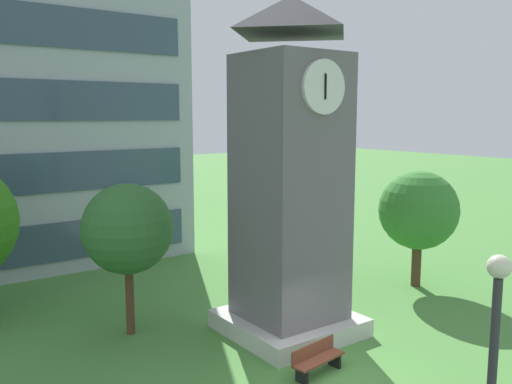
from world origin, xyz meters
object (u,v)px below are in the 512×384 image
object	(u,v)px
park_bench	(317,359)
tree_by_building	(419,210)
street_lamp	(492,380)
clock_tower	(290,188)
tree_near_tower	(127,229)

from	to	relation	value
park_bench	tree_by_building	distance (m)	10.02
street_lamp	park_bench	bearing A→B (deg)	69.73
clock_tower	park_bench	bearing A→B (deg)	-114.32
tree_near_tower	tree_by_building	size ratio (longest dim) A/B	1.02
park_bench	tree_by_building	bearing A→B (deg)	21.57
clock_tower	tree_near_tower	xyz separation A→B (m)	(-4.47, 2.99, -1.36)
clock_tower	tree_near_tower	world-z (taller)	clock_tower
park_bench	street_lamp	xyz separation A→B (m)	(-2.44, -6.59, 2.87)
clock_tower	tree_by_building	bearing A→B (deg)	5.04
street_lamp	tree_near_tower	size ratio (longest dim) A/B	1.03
park_bench	tree_near_tower	bearing A→B (deg)	118.54
clock_tower	street_lamp	bearing A→B (deg)	-111.52
street_lamp	tree_near_tower	world-z (taller)	street_lamp
clock_tower	tree_near_tower	bearing A→B (deg)	146.21
park_bench	street_lamp	bearing A→B (deg)	-110.27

